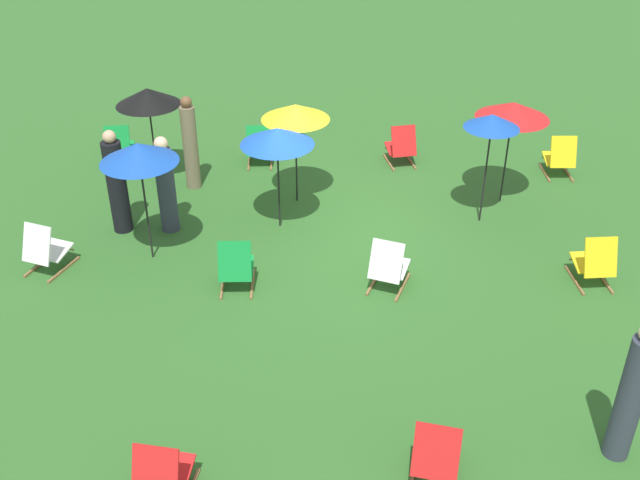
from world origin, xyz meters
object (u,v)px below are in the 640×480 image
object	(u,v)px
deckchair_3	(401,147)
deckchair_7	(389,266)
deckchair_8	(236,266)
umbrella_2	(148,97)
deckchair_11	(560,157)
umbrella_5	(492,122)
deckchair_6	(162,476)
deckchair_4	(45,250)
deckchair_9	(119,147)
deckchair_2	(436,454)
person_3	(117,185)
person_2	(190,145)
deckchair_1	(595,262)
umbrella_4	(513,110)
umbrella_1	(138,153)
umbrella_3	(295,112)
umbrella_0	(277,137)
deckchair_0	(259,147)
person_0	(166,187)
person_1	(631,395)

from	to	relation	value
deckchair_3	deckchair_7	distance (m)	4.28
deckchair_8	umbrella_2	world-z (taller)	umbrella_2
deckchair_11	umbrella_5	bearing A→B (deg)	43.75
deckchair_6	umbrella_5	xyz separation A→B (m)	(-3.91, -6.17, 1.45)
deckchair_4	deckchair_9	bearing A→B (deg)	-72.85
umbrella_2	umbrella_5	size ratio (longest dim) A/B	0.93
deckchair_2	person_3	world-z (taller)	person_3
deckchair_4	person_2	xyz separation A→B (m)	(-1.62, -2.93, 0.48)
deckchair_1	umbrella_4	world-z (taller)	umbrella_4
deckchair_6	umbrella_1	world-z (taller)	umbrella_1
umbrella_4	umbrella_3	bearing A→B (deg)	3.92
umbrella_0	person_3	xyz separation A→B (m)	(2.61, 0.32, -0.79)
umbrella_4	deckchair_6	bearing A→B (deg)	57.74
deckchair_7	deckchair_11	world-z (taller)	same
deckchair_6	deckchair_3	bearing A→B (deg)	-101.67
deckchair_7	deckchair_11	size ratio (longest dim) A/B	1.04
deckchair_0	deckchair_9	size ratio (longest dim) A/B	1.00
deckchair_8	person_2	xyz separation A→B (m)	(1.36, -3.17, 0.48)
deckchair_1	umbrella_4	bearing A→B (deg)	-76.49
umbrella_3	deckchair_2	bearing A→B (deg)	108.91
umbrella_4	umbrella_0	bearing A→B (deg)	16.89
deckchair_11	person_0	xyz separation A→B (m)	(6.90, 2.56, 0.43)
deckchair_0	umbrella_5	size ratio (longest dim) A/B	0.43
deckchair_4	deckchair_6	world-z (taller)	same
deckchair_4	umbrella_3	size ratio (longest dim) A/B	0.47
deckchair_3	deckchair_6	distance (m)	8.71
deckchair_6	person_2	bearing A→B (deg)	-74.19
person_2	deckchair_4	bearing A→B (deg)	-62.00
deckchair_8	person_1	bearing A→B (deg)	143.42
deckchair_0	umbrella_5	bearing A→B (deg)	148.29
umbrella_1	person_1	distance (m)	7.27
deckchair_3	umbrella_4	size ratio (longest dim) A/B	0.46
deckchair_2	person_2	xyz separation A→B (m)	(4.08, -6.55, 0.48)
deckchair_8	person_2	world-z (taller)	person_2
umbrella_2	person_3	world-z (taller)	umbrella_2
umbrella_0	umbrella_2	size ratio (longest dim) A/B	0.99
deckchair_0	umbrella_0	size ratio (longest dim) A/B	0.47
deckchair_11	umbrella_4	size ratio (longest dim) A/B	0.44
person_0	deckchair_3	bearing A→B (deg)	-172.16
deckchair_2	umbrella_5	size ratio (longest dim) A/B	0.43
deckchair_7	person_0	size ratio (longest dim) A/B	0.52
umbrella_2	person_0	bearing A→B (deg)	111.28
umbrella_3	deckchair_8	bearing A→B (deg)	77.56
deckchair_3	person_1	xyz separation A→B (m)	(-2.27, 7.31, 0.50)
person_0	person_3	size ratio (longest dim) A/B	0.93
deckchair_6	umbrella_1	size ratio (longest dim) A/B	0.42
umbrella_0	umbrella_1	size ratio (longest dim) A/B	0.91
deckchair_0	deckchair_4	bearing A→B (deg)	49.57
deckchair_3	person_0	xyz separation A→B (m)	(3.91, 2.83, 0.43)
deckchair_0	person_0	bearing A→B (deg)	60.26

